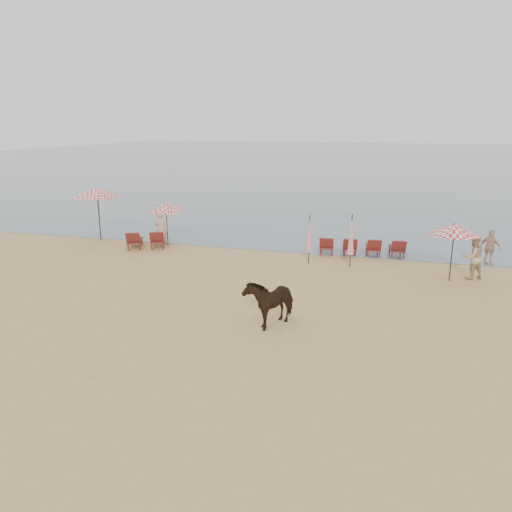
% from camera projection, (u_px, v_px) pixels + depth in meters
% --- Properties ---
extents(ground, '(120.00, 120.00, 0.00)m').
position_uv_depth(ground, '(203.00, 343.00, 13.18)').
color(ground, tan).
rests_on(ground, ground).
extents(sea, '(160.00, 140.00, 0.06)m').
position_uv_depth(sea, '(376.00, 157.00, 87.39)').
color(sea, '#51606B').
rests_on(sea, ground).
extents(lounger_cluster_left, '(2.18, 2.15, 0.60)m').
position_uv_depth(lounger_cluster_left, '(146.00, 239.00, 23.11)').
color(lounger_cluster_left, maroon).
rests_on(lounger_cluster_left, ground).
extents(lounger_cluster_right, '(3.80, 1.97, 0.58)m').
position_uv_depth(lounger_cluster_right, '(362.00, 246.00, 21.86)').
color(lounger_cluster_right, maroon).
rests_on(lounger_cluster_right, ground).
extents(umbrella_open_left_a, '(2.35, 2.35, 2.67)m').
position_uv_depth(umbrella_open_left_a, '(97.00, 192.00, 24.24)').
color(umbrella_open_left_a, black).
rests_on(umbrella_open_left_a, ground).
extents(umbrella_open_left_b, '(1.66, 1.69, 2.12)m').
position_uv_depth(umbrella_open_left_b, '(166.00, 206.00, 23.59)').
color(umbrella_open_left_b, black).
rests_on(umbrella_open_left_b, ground).
extents(umbrella_open_right, '(1.76, 1.76, 2.15)m').
position_uv_depth(umbrella_open_right, '(454.00, 229.00, 17.90)').
color(umbrella_open_right, black).
rests_on(umbrella_open_right, ground).
extents(umbrella_closed_left, '(0.25, 0.25, 2.04)m').
position_uv_depth(umbrella_closed_left, '(309.00, 234.00, 20.38)').
color(umbrella_closed_left, black).
rests_on(umbrella_closed_left, ground).
extents(umbrella_closed_right, '(0.26, 0.26, 2.17)m').
position_uv_depth(umbrella_closed_right, '(351.00, 235.00, 19.81)').
color(umbrella_closed_right, black).
rests_on(umbrella_closed_right, ground).
extents(cow, '(1.37, 1.83, 1.41)m').
position_uv_depth(cow, '(270.00, 300.00, 14.28)').
color(cow, black).
rests_on(cow, ground).
extents(beachgoer_left, '(0.68, 0.49, 1.72)m').
position_uv_depth(beachgoer_left, '(161.00, 230.00, 23.12)').
color(beachgoer_left, tan).
rests_on(beachgoer_left, ground).
extents(beachgoer_right_a, '(1.03, 0.97, 1.69)m').
position_uv_depth(beachgoer_right_a, '(473.00, 257.00, 18.41)').
color(beachgoer_right_a, tan).
rests_on(beachgoer_right_a, ground).
extents(beachgoer_right_b, '(0.94, 0.73, 1.48)m').
position_uv_depth(beachgoer_right_b, '(490.00, 248.00, 20.19)').
color(beachgoer_right_b, tan).
rests_on(beachgoer_right_b, ground).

